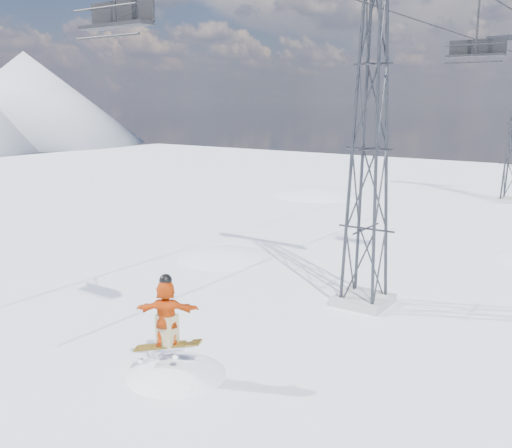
% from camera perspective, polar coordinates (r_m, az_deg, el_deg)
% --- Properties ---
extents(ground, '(120.00, 120.00, 0.00)m').
position_cam_1_polar(ground, '(14.96, -5.61, -16.08)').
color(ground, white).
rests_on(ground, ground).
extents(snow_terrain, '(39.00, 37.00, 22.00)m').
position_cam_1_polar(snow_terrain, '(37.83, 10.66, -14.13)').
color(snow_terrain, white).
rests_on(snow_terrain, ground).
extents(lift_tower_near, '(5.20, 1.80, 11.43)m').
position_cam_1_polar(lift_tower_near, '(19.66, 11.27, 7.30)').
color(lift_tower_near, '#999999').
rests_on(lift_tower_near, ground).
extents(haul_cables, '(4.46, 51.00, 0.06)m').
position_cam_1_polar(haul_cables, '(30.72, 20.85, 18.53)').
color(haul_cables, black).
rests_on(haul_cables, ground).
extents(snowboarder_jump, '(4.40, 4.40, 6.79)m').
position_cam_1_polar(snowboarder_jump, '(16.50, -7.78, -19.75)').
color(snowboarder_jump, white).
rests_on(snowboarder_jump, ground).
extents(lift_chair_near, '(1.96, 0.56, 2.43)m').
position_cam_1_polar(lift_chair_near, '(13.65, -13.74, 19.56)').
color(lift_chair_near, black).
rests_on(lift_chair_near, ground).
extents(lift_chair_mid, '(1.99, 0.57, 2.47)m').
position_cam_1_polar(lift_chair_mid, '(22.72, 21.16, 15.98)').
color(lift_chair_mid, black).
rests_on(lift_chair_mid, ground).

